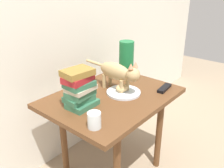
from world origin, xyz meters
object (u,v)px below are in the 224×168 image
at_px(bread_roll, 122,88).
at_px(tv_remote, 164,88).
at_px(book_stack, 80,89).
at_px(candle_jar, 94,121).
at_px(cat, 118,72).
at_px(side_table, 112,106).
at_px(green_vase, 126,59).
at_px(plate, 124,92).

height_order(bread_roll, tv_remote, bread_roll).
xyz_separation_m(book_stack, candle_jar, (-0.11, -0.21, -0.08)).
height_order(bread_roll, cat, cat).
xyz_separation_m(book_stack, tv_remote, (0.53, -0.26, -0.11)).
bearing_deg(cat, tv_remote, -46.15).
height_order(side_table, book_stack, book_stack).
height_order(green_vase, candle_jar, green_vase).
relative_size(side_table, cat, 1.75).
bearing_deg(bread_roll, candle_jar, -161.11).
bearing_deg(tv_remote, bread_roll, 135.54).
distance_m(plate, green_vase, 0.32).
distance_m(bread_roll, cat, 0.11).
bearing_deg(candle_jar, tv_remote, -4.07).
bearing_deg(tv_remote, plate, 135.27).
xyz_separation_m(side_table, book_stack, (-0.23, 0.05, 0.20)).
xyz_separation_m(plate, candle_jar, (-0.41, -0.13, 0.03)).
bearing_deg(green_vase, candle_jar, -155.72).
height_order(cat, green_vase, green_vase).
height_order(bread_roll, candle_jar, candle_jar).
distance_m(book_stack, green_vase, 0.55).
distance_m(side_table, candle_jar, 0.39).
xyz_separation_m(bread_roll, tv_remote, (0.24, -0.18, -0.03)).
bearing_deg(plate, candle_jar, -162.37).
relative_size(cat, book_stack, 2.05).
relative_size(plate, green_vase, 0.81).
distance_m(cat, book_stack, 0.31).
bearing_deg(plate, cat, 82.02).
relative_size(bread_roll, tv_remote, 0.53).
distance_m(green_vase, candle_jar, 0.72).
bearing_deg(side_table, tv_remote, -35.63).
height_order(plate, tv_remote, tv_remote).
height_order(side_table, plate, plate).
relative_size(side_table, plate, 3.77).
relative_size(side_table, bread_roll, 10.48).
relative_size(cat, green_vase, 1.74).
height_order(candle_jar, tv_remote, candle_jar).
bearing_deg(plate, tv_remote, -37.99).
relative_size(cat, candle_jar, 5.64).
bearing_deg(side_table, book_stack, 168.84).
height_order(side_table, green_vase, green_vase).
bearing_deg(green_vase, bread_roll, -148.08).
bearing_deg(candle_jar, cat, 23.49).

